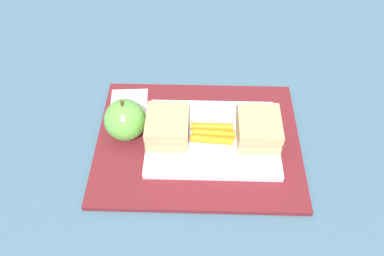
{
  "coord_description": "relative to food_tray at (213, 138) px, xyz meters",
  "views": [
    {
      "loc": [
        0.0,
        0.43,
        0.55
      ],
      "look_at": [
        0.01,
        0.0,
        0.04
      ],
      "focal_mm": 36.12,
      "sensor_mm": 36.0,
      "label": 1
    }
  ],
  "objects": [
    {
      "name": "food_tray",
      "position": [
        0.0,
        0.0,
        0.0
      ],
      "size": [
        0.23,
        0.17,
        0.01
      ],
      "primitive_type": "cube",
      "color": "white",
      "rests_on": "lunchbag_mat"
    },
    {
      "name": "ground_plane",
      "position": [
        0.03,
        0.0,
        -0.02
      ],
      "size": [
        2.4,
        2.4,
        0.0
      ],
      "primitive_type": "plane",
      "color": "#42667A"
    },
    {
      "name": "lunchbag_mat",
      "position": [
        0.03,
        0.0,
        -0.01
      ],
      "size": [
        0.36,
        0.28,
        0.01
      ],
      "primitive_type": "cube",
      "color": "maroon",
      "rests_on": "ground_plane"
    },
    {
      "name": "sandwich_half_right",
      "position": [
        0.08,
        0.0,
        0.03
      ],
      "size": [
        0.07,
        0.08,
        0.04
      ],
      "color": "tan",
      "rests_on": "food_tray"
    },
    {
      "name": "apple",
      "position": [
        0.15,
        -0.01,
        0.03
      ],
      "size": [
        0.07,
        0.07,
        0.08
      ],
      "color": "#66B742",
      "rests_on": "lunchbag_mat"
    },
    {
      "name": "paper_napkin",
      "position": [
        0.16,
        -0.09,
        -0.0
      ],
      "size": [
        0.07,
        0.07,
        0.0
      ],
      "primitive_type": "cube",
      "rotation": [
        0.0,
        0.0,
        0.07
      ],
      "color": "white",
      "rests_on": "lunchbag_mat"
    },
    {
      "name": "carrot_sticks_bundle",
      "position": [
        0.0,
        -0.0,
        0.01
      ],
      "size": [
        0.08,
        0.04,
        0.02
      ],
      "color": "orange",
      "rests_on": "food_tray"
    },
    {
      "name": "sandwich_half_left",
      "position": [
        -0.08,
        0.0,
        0.03
      ],
      "size": [
        0.07,
        0.08,
        0.04
      ],
      "color": "tan",
      "rests_on": "food_tray"
    }
  ]
}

